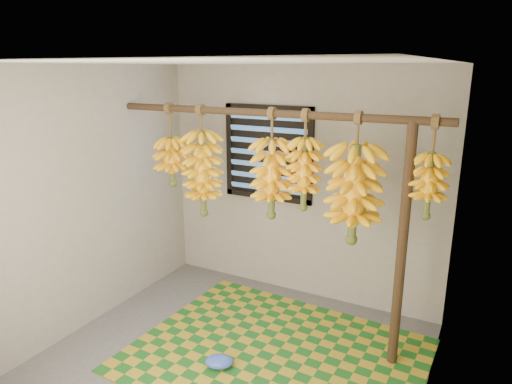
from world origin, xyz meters
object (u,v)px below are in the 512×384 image
Objects in this scene: banana_bunch_d at (304,174)px; plastic_bag at (219,362)px; woven_mat at (275,355)px; banana_bunch_e at (354,194)px; banana_bunch_b at (203,174)px; support_post at (402,250)px; banana_bunch_a at (172,161)px; banana_bunch_c at (272,179)px; banana_bunch_f at (429,185)px.

plastic_bag is at bearing -118.25° from banana_bunch_d.
woven_mat is 2.23× the size of banana_bunch_e.
banana_bunch_d is (1.02, -0.00, 0.11)m from banana_bunch_b.
support_post is 0.85× the size of woven_mat.
plastic_bag is 1.89m from banana_bunch_a.
banana_bunch_a and banana_bunch_c have the same top height.
banana_bunch_e is at bearing -0.00° from banana_bunch_b.
banana_bunch_d is (0.07, 0.38, 1.51)m from woven_mat.
banana_bunch_c and banana_bunch_e have the same top height.
plastic_bag is 0.28× the size of banana_bunch_d.
banana_bunch_d is at bearing -0.00° from banana_bunch_b.
banana_bunch_e is at bearing -180.00° from support_post.
plastic_bag is at bearing -151.72° from banana_bunch_f.
banana_bunch_b is 0.72m from banana_bunch_c.
banana_bunch_d is at bearing -0.00° from banana_bunch_c.
banana_bunch_c is 0.91× the size of banana_bunch_e.
woven_mat is at bearing -157.15° from support_post.
support_post is at bearing 0.00° from banana_bunch_c.
woven_mat is 2.79× the size of banana_bunch_d.
banana_bunch_e and banana_bunch_f have the same top height.
woven_mat is at bearing -160.16° from banana_bunch_f.
banana_bunch_b is (0.36, 0.00, -0.08)m from banana_bunch_a.
banana_bunch_b is 1.36× the size of banana_bunch_f.
banana_bunch_d is at bearing -180.00° from support_post.
banana_bunch_f reaches higher than plastic_bag.
support_post is 0.56m from banana_bunch_e.
banana_bunch_c is at bearing 180.00° from banana_bunch_d.
banana_bunch_a is 1.08m from banana_bunch_c.
banana_bunch_b is at bearing 180.00° from banana_bunch_e.
banana_bunch_c is at bearing 82.49° from plastic_bag.
plastic_bag is 0.30× the size of banana_bunch_a.
banana_bunch_b and banana_bunch_f have the same top height.
woven_mat is 2.46× the size of banana_bunch_c.
banana_bunch_d is 0.44m from banana_bunch_e.
banana_bunch_b and banana_bunch_c have the same top height.
banana_bunch_a reaches higher than woven_mat.
banana_bunch_d is at bearing -180.00° from banana_bunch_f.
plastic_bag is 1.68m from banana_bunch_d.
banana_bunch_d and banana_bunch_e have the same top height.
support_post is at bearing 0.00° from banana_bunch_b.
banana_bunch_b is 0.99× the size of banana_bunch_e.
support_post is 1.21m from banana_bunch_c.
banana_bunch_e reaches higher than support_post.
woven_mat is 1.89m from banana_bunch_f.
support_post is 8.51× the size of plastic_bag.
banana_bunch_b and banana_bunch_d have the same top height.
banana_bunch_b reaches higher than support_post.
banana_bunch_f is (0.98, 0.00, 0.02)m from banana_bunch_d.
support_post is at bearing 22.85° from woven_mat.
banana_bunch_a is at bearing 180.00° from support_post.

